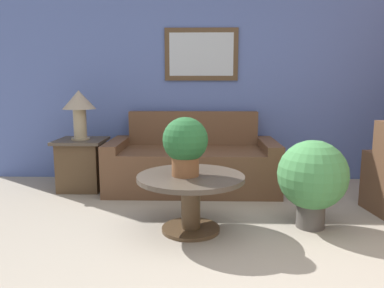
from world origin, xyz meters
The scene contains 7 objects.
wall_back centered at (-0.01, 2.78, 1.31)m, with size 6.43×0.09×2.60m.
couch_main centered at (-0.54, 2.25, 0.30)m, with size 1.97×0.91×0.90m.
coffee_table centered at (-0.51, 0.94, 0.35)m, with size 0.91×0.91×0.49m.
side_table centered at (-1.85, 2.20, 0.31)m, with size 0.56×0.56×0.60m.
table_lamp centered at (-1.85, 2.20, 1.00)m, with size 0.38×0.38×0.57m.
potted_plant_on_table centered at (-0.56, 0.93, 0.76)m, with size 0.38×0.38×0.49m.
potted_plant_floor centered at (0.53, 1.05, 0.45)m, with size 0.60×0.60×0.77m.
Camera 1 is at (-0.42, -2.11, 1.25)m, focal length 35.00 mm.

